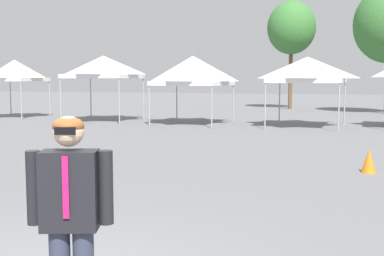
# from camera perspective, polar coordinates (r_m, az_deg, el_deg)

# --- Properties ---
(canopy_tent_center) EXTENTS (2.92, 2.92, 3.18)m
(canopy_tent_center) POSITION_cam_1_polar(r_m,az_deg,el_deg) (28.27, -20.44, 6.45)
(canopy_tent_center) COLOR #9E9EA3
(canopy_tent_center) RESTS_ON ground
(canopy_tent_behind_right) EXTENTS (3.43, 3.43, 3.28)m
(canopy_tent_behind_right) POSITION_cam_1_polar(r_m,az_deg,el_deg) (24.51, -10.56, 7.16)
(canopy_tent_behind_right) COLOR #9E9EA3
(canopy_tent_behind_right) RESTS_ON ground
(canopy_tent_far_left) EXTENTS (3.35, 3.35, 3.19)m
(canopy_tent_far_left) POSITION_cam_1_polar(r_m,az_deg,el_deg) (22.51, 0.09, 6.86)
(canopy_tent_far_left) COLOR #9E9EA3
(canopy_tent_far_left) RESTS_ON ground
(canopy_tent_left_of_center) EXTENTS (3.28, 3.28, 3.08)m
(canopy_tent_left_of_center) POSITION_cam_1_polar(r_m,az_deg,el_deg) (21.61, 13.61, 6.77)
(canopy_tent_left_of_center) COLOR #9E9EA3
(canopy_tent_left_of_center) RESTS_ON ground
(person_foreground) EXTENTS (0.62, 0.37, 1.78)m
(person_foreground) POSITION_cam_1_polar(r_m,az_deg,el_deg) (3.78, -14.31, -9.96)
(person_foreground) COLOR #33384C
(person_foreground) RESTS_ON ground
(tree_behind_tents_right) EXTENTS (3.44, 3.44, 7.69)m
(tree_behind_tents_right) POSITION_cam_1_polar(r_m,az_deg,el_deg) (35.52, 11.80, 11.61)
(tree_behind_tents_right) COLOR brown
(tree_behind_tents_right) RESTS_ON ground
(traffic_cone_lot_center) EXTENTS (0.32, 0.32, 0.53)m
(traffic_cone_lot_center) POSITION_cam_1_polar(r_m,az_deg,el_deg) (11.31, 20.37, -3.71)
(traffic_cone_lot_center) COLOR orange
(traffic_cone_lot_center) RESTS_ON ground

